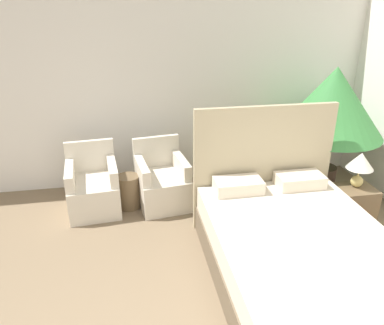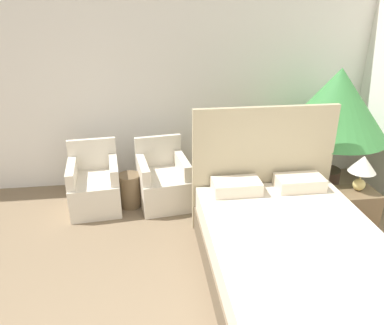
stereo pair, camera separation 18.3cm
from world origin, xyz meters
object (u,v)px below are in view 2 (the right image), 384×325
table_lamp (363,167)px  side_table (130,190)px  bed (292,252)px  armchair_near_window_left (95,188)px  nightstand (354,209)px  armchair_near_window_right (163,184)px  potted_palm (336,106)px

table_lamp → side_table: 2.78m
table_lamp → bed: bearing=-143.5°
bed → table_lamp: bearing=36.5°
bed → armchair_near_window_left: (-1.96, 1.63, -0.04)m
nightstand → table_lamp: bearing=61.4°
armchair_near_window_right → armchair_near_window_left: bearing=172.5°
armchair_near_window_left → table_lamp: table_lamp is taller
bed → side_table: (-1.53, 1.61, -0.09)m
bed → potted_palm: bearing=55.2°
potted_palm → table_lamp: 0.90m
potted_palm → armchair_near_window_right: bearing=178.0°
potted_palm → side_table: 2.80m
potted_palm → table_lamp: (-0.00, -0.76, -0.49)m
armchair_near_window_right → potted_palm: 2.39m
armchair_near_window_left → armchair_near_window_right: same height
nightstand → side_table: (-2.59, 0.84, -0.01)m
bed → nightstand: size_ratio=4.69×
side_table → potted_palm: bearing=-1.2°
armchair_near_window_right → potted_palm: (2.18, -0.08, 0.98)m
potted_palm → table_lamp: bearing=-90.0°
armchair_near_window_right → table_lamp: table_lamp is taller
armchair_near_window_left → potted_palm: (3.04, -0.08, 0.98)m
armchair_near_window_right → potted_palm: bearing=-9.5°
armchair_near_window_right → nightstand: 2.33m
armchair_near_window_right → side_table: armchair_near_window_right is taller
bed → side_table: 2.22m
bed → armchair_near_window_left: size_ratio=2.65×
armchair_near_window_left → potted_palm: bearing=-6.6°
bed → nightstand: 1.31m
bed → table_lamp: bed is taller
bed → side_table: bearing=133.6°
nightstand → armchair_near_window_left: bearing=164.1°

